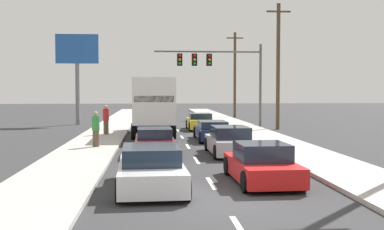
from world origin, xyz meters
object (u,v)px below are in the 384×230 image
object	(u,v)px
car_maroon	(155,142)
utility_pole_far	(235,74)
car_red	(262,165)
roadside_billboard	(77,61)
car_white	(151,169)
car_silver	(230,142)
car_yellow	(200,122)
box_truck	(153,104)
utility_pole_mid	(278,65)
pedestrian_mid_block	(106,120)
car_navy	(212,131)
traffic_signal_mast	(212,65)
pedestrian_near_corner	(96,129)

from	to	relation	value
car_maroon	utility_pole_far	bearing A→B (deg)	73.43
car_red	roadside_billboard	distance (m)	28.97
car_white	car_silver	xyz separation A→B (m)	(3.55, 7.33, 0.01)
car_white	car_yellow	world-z (taller)	car_white
box_truck	utility_pole_mid	world-z (taller)	utility_pole_mid
car_yellow	pedestrian_mid_block	world-z (taller)	pedestrian_mid_block
car_silver	car_red	distance (m)	6.64
box_truck	car_silver	size ratio (longest dim) A/B	1.92
car_silver	roadside_billboard	xyz separation A→B (m)	(-9.88, 20.18, 4.81)
car_navy	utility_pole_far	xyz separation A→B (m)	(5.34, 23.14, 4.15)
box_truck	car_white	xyz separation A→B (m)	(-0.07, -16.56, -1.50)
car_navy	roadside_billboard	size ratio (longest dim) A/B	0.60
utility_pole_far	roadside_billboard	size ratio (longest dim) A/B	1.18
car_maroon	roadside_billboard	world-z (taller)	roadside_billboard
box_truck	car_silver	xyz separation A→B (m)	(3.47, -9.24, -1.49)
traffic_signal_mast	car_red	bearing A→B (deg)	-93.14
car_silver	car_red	xyz separation A→B (m)	(-0.04, -6.64, -0.03)
utility_pole_mid	roadside_billboard	world-z (taller)	utility_pole_mid
car_navy	roadside_billboard	world-z (taller)	roadside_billboard
car_silver	utility_pole_far	distance (m)	30.29
car_maroon	car_red	distance (m)	7.60
car_red	roadside_billboard	xyz separation A→B (m)	(-9.83, 26.82, 4.84)
car_yellow	car_red	distance (m)	20.63
utility_pole_mid	pedestrian_near_corner	distance (m)	17.00
car_navy	car_yellow	bearing A→B (deg)	89.66
car_silver	box_truck	bearing A→B (deg)	110.61
car_red	roadside_billboard	world-z (taller)	roadside_billboard
pedestrian_near_corner	car_navy	bearing A→B (deg)	31.78
box_truck	utility_pole_far	bearing A→B (deg)	66.56
box_truck	pedestrian_near_corner	xyz separation A→B (m)	(-2.83, -6.74, -1.07)
pedestrian_mid_block	car_silver	bearing A→B (deg)	-55.11
utility_pole_far	pedestrian_mid_block	world-z (taller)	utility_pole_far
car_navy	traffic_signal_mast	xyz separation A→B (m)	(1.24, 10.09, 4.43)
car_navy	car_red	world-z (taller)	car_red
car_maroon	pedestrian_near_corner	size ratio (longest dim) A/B	2.38
traffic_signal_mast	utility_pole_mid	world-z (taller)	utility_pole_mid
car_maroon	utility_pole_far	xyz separation A→B (m)	(8.73, 29.35, 4.12)
pedestrian_near_corner	utility_pole_mid	bearing A→B (deg)	42.75
car_yellow	car_navy	distance (m)	7.60
car_white	car_navy	xyz separation A→B (m)	(3.53, 13.72, -0.04)
utility_pole_far	car_yellow	bearing A→B (deg)	-108.83
car_white	car_yellow	size ratio (longest dim) A/B	1.10
traffic_signal_mast	utility_pole_far	size ratio (longest dim) A/B	0.94
roadside_billboard	car_maroon	bearing A→B (deg)	-72.08
box_truck	car_navy	distance (m)	4.73
car_silver	utility_pole_far	world-z (taller)	utility_pole_far
traffic_signal_mast	utility_pole_mid	xyz separation A→B (m)	(4.64, -2.74, -0.15)
car_maroon	car_red	bearing A→B (deg)	-63.73
car_red	pedestrian_near_corner	distance (m)	11.09
car_yellow	pedestrian_near_corner	world-z (taller)	pedestrian_near_corner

